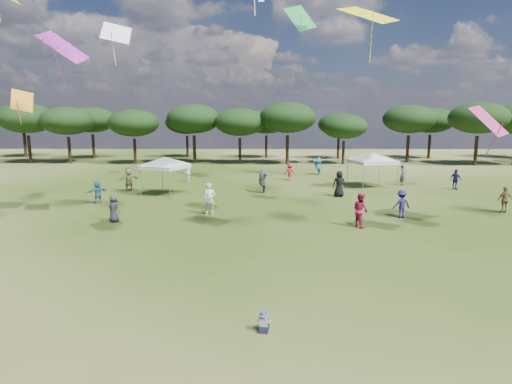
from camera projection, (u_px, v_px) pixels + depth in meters
tree_line at (279, 120)px, 54.93m from camera, size 108.78×17.63×7.77m
tent_left at (165, 159)px, 31.29m from camera, size 5.08×5.08×3.15m
tent_right at (373, 154)px, 34.90m from camera, size 6.24×6.24×3.15m
toddler at (264, 323)px, 11.49m from camera, size 0.40×0.44×0.57m
festival_crowd at (276, 181)px, 32.78m from camera, size 27.65×22.52×1.92m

